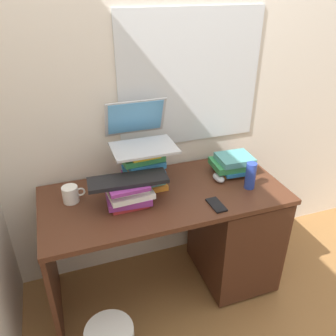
{
  "coord_description": "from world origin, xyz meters",
  "views": [
    {
      "loc": [
        -0.52,
        -1.56,
        1.83
      ],
      "look_at": [
        0.01,
        -0.03,
        0.93
      ],
      "focal_mm": 36.6,
      "sensor_mm": 36.0,
      "label": 1
    }
  ],
  "objects_px": {
    "mug": "(71,194)",
    "laptop": "(140,135)",
    "keyboard": "(128,180)",
    "book_stack_side": "(232,164)",
    "book_stack_tall": "(144,169)",
    "computer_mouse": "(219,178)",
    "book_stack_keyboard_riser": "(129,194)",
    "cell_phone": "(216,205)",
    "desk": "(218,229)",
    "water_bottle": "(250,176)"
  },
  "relations": [
    {
      "from": "laptop",
      "to": "computer_mouse",
      "type": "bearing_deg",
      "value": -19.57
    },
    {
      "from": "water_bottle",
      "to": "book_stack_tall",
      "type": "bearing_deg",
      "value": 159.4
    },
    {
      "from": "book_stack_tall",
      "to": "computer_mouse",
      "type": "relative_size",
      "value": 2.43
    },
    {
      "from": "book_stack_side",
      "to": "computer_mouse",
      "type": "xyz_separation_m",
      "value": [
        -0.12,
        -0.06,
        -0.05
      ]
    },
    {
      "from": "desk",
      "to": "mug",
      "type": "xyz_separation_m",
      "value": [
        -0.87,
        0.12,
        0.38
      ]
    },
    {
      "from": "book_stack_side",
      "to": "cell_phone",
      "type": "relative_size",
      "value": 1.82
    },
    {
      "from": "book_stack_keyboard_riser",
      "to": "cell_phone",
      "type": "distance_m",
      "value": 0.48
    },
    {
      "from": "book_stack_side",
      "to": "water_bottle",
      "type": "relative_size",
      "value": 1.53
    },
    {
      "from": "keyboard",
      "to": "cell_phone",
      "type": "height_order",
      "value": "keyboard"
    },
    {
      "from": "mug",
      "to": "cell_phone",
      "type": "relative_size",
      "value": 0.92
    },
    {
      "from": "book_stack_keyboard_riser",
      "to": "desk",
      "type": "bearing_deg",
      "value": 1.43
    },
    {
      "from": "computer_mouse",
      "to": "cell_phone",
      "type": "bearing_deg",
      "value": -119.0
    },
    {
      "from": "desk",
      "to": "cell_phone",
      "type": "height_order",
      "value": "cell_phone"
    },
    {
      "from": "book_stack_side",
      "to": "cell_phone",
      "type": "distance_m",
      "value": 0.39
    },
    {
      "from": "water_bottle",
      "to": "laptop",
      "type": "bearing_deg",
      "value": 153.24
    },
    {
      "from": "keyboard",
      "to": "computer_mouse",
      "type": "xyz_separation_m",
      "value": [
        0.57,
        0.06,
        -0.13
      ]
    },
    {
      "from": "computer_mouse",
      "to": "water_bottle",
      "type": "relative_size",
      "value": 0.64
    },
    {
      "from": "book_stack_keyboard_riser",
      "to": "keyboard",
      "type": "bearing_deg",
      "value": 85.09
    },
    {
      "from": "desk",
      "to": "book_stack_side",
      "type": "xyz_separation_m",
      "value": [
        0.12,
        0.11,
        0.4
      ]
    },
    {
      "from": "keyboard",
      "to": "book_stack_side",
      "type": "bearing_deg",
      "value": 13.53
    },
    {
      "from": "book_stack_tall",
      "to": "keyboard",
      "type": "relative_size",
      "value": 0.6
    },
    {
      "from": "book_stack_tall",
      "to": "desk",
      "type": "bearing_deg",
      "value": -17.27
    },
    {
      "from": "book_stack_keyboard_riser",
      "to": "book_stack_tall",
      "type": "bearing_deg",
      "value": 49.86
    },
    {
      "from": "keyboard",
      "to": "water_bottle",
      "type": "height_order",
      "value": "same"
    },
    {
      "from": "computer_mouse",
      "to": "mug",
      "type": "height_order",
      "value": "mug"
    },
    {
      "from": "desk",
      "to": "water_bottle",
      "type": "xyz_separation_m",
      "value": [
        0.13,
        -0.08,
        0.42
      ]
    },
    {
      "from": "keyboard",
      "to": "mug",
      "type": "relative_size",
      "value": 3.37
    },
    {
      "from": "book_stack_keyboard_riser",
      "to": "mug",
      "type": "xyz_separation_m",
      "value": [
        -0.3,
        0.13,
        -0.02
      ]
    },
    {
      "from": "mug",
      "to": "laptop",
      "type": "bearing_deg",
      "value": 12.06
    },
    {
      "from": "computer_mouse",
      "to": "cell_phone",
      "type": "distance_m",
      "value": 0.27
    },
    {
      "from": "desk",
      "to": "book_stack_tall",
      "type": "relative_size",
      "value": 5.53
    },
    {
      "from": "desk",
      "to": "computer_mouse",
      "type": "relative_size",
      "value": 13.45
    },
    {
      "from": "keyboard",
      "to": "computer_mouse",
      "type": "relative_size",
      "value": 4.04
    },
    {
      "from": "laptop",
      "to": "mug",
      "type": "xyz_separation_m",
      "value": [
        -0.43,
        -0.09,
        -0.25
      ]
    },
    {
      "from": "book_stack_side",
      "to": "computer_mouse",
      "type": "distance_m",
      "value": 0.14
    },
    {
      "from": "book_stack_side",
      "to": "cell_phone",
      "type": "xyz_separation_m",
      "value": [
        -0.25,
        -0.29,
        -0.06
      ]
    },
    {
      "from": "book_stack_side",
      "to": "cell_phone",
      "type": "height_order",
      "value": "book_stack_side"
    },
    {
      "from": "book_stack_tall",
      "to": "cell_phone",
      "type": "xyz_separation_m",
      "value": [
        0.31,
        -0.32,
        -0.11
      ]
    },
    {
      "from": "mug",
      "to": "cell_phone",
      "type": "xyz_separation_m",
      "value": [
        0.74,
        -0.3,
        -0.04
      ]
    },
    {
      "from": "mug",
      "to": "book_stack_keyboard_riser",
      "type": "bearing_deg",
      "value": -24.12
    },
    {
      "from": "computer_mouse",
      "to": "laptop",
      "type": "bearing_deg",
      "value": 160.43
    },
    {
      "from": "computer_mouse",
      "to": "water_bottle",
      "type": "xyz_separation_m",
      "value": [
        0.13,
        -0.13,
        0.06
      ]
    },
    {
      "from": "book_stack_keyboard_riser",
      "to": "keyboard",
      "type": "height_order",
      "value": "keyboard"
    },
    {
      "from": "cell_phone",
      "to": "water_bottle",
      "type": "bearing_deg",
      "value": 19.09
    },
    {
      "from": "book_stack_keyboard_riser",
      "to": "cell_phone",
      "type": "relative_size",
      "value": 1.86
    },
    {
      "from": "book_stack_keyboard_riser",
      "to": "keyboard",
      "type": "distance_m",
      "value": 0.08
    },
    {
      "from": "book_stack_keyboard_riser",
      "to": "laptop",
      "type": "relative_size",
      "value": 0.71
    },
    {
      "from": "book_stack_side",
      "to": "laptop",
      "type": "distance_m",
      "value": 0.62
    },
    {
      "from": "book_stack_keyboard_riser",
      "to": "keyboard",
      "type": "xyz_separation_m",
      "value": [
        0.0,
        0.0,
        0.08
      ]
    },
    {
      "from": "book_stack_keyboard_riser",
      "to": "book_stack_side",
      "type": "distance_m",
      "value": 0.7
    }
  ]
}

